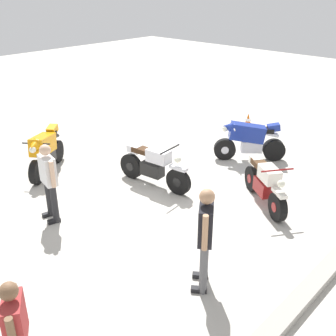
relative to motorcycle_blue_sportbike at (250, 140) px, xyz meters
The scene contains 10 objects.
ground_plane 3.10m from the motorcycle_blue_sportbike, 17.73° to the right, with size 40.00×40.00×0.00m, color #B7B2A8.
curb_edge 4.71m from the motorcycle_blue_sportbike, 51.74° to the left, with size 14.00×0.30×0.15m, color #9C978F.
motorcycle_blue_sportbike is the anchor object (origin of this frame).
motorcycle_orange_sportbike 5.43m from the motorcycle_blue_sportbike, 38.65° to the right, with size 1.68×1.32×1.14m.
motorcycle_cream_vintage 2.46m from the motorcycle_blue_sportbike, 40.71° to the left, with size 1.26×1.68×1.07m.
motorcycle_silver_cruiser 3.02m from the motorcycle_blue_sportbike, 15.85° to the right, with size 0.70×2.09×1.09m.
person_in_white_shirt 5.58m from the motorcycle_blue_sportbike, 13.35° to the right, with size 0.39×0.65×1.67m.
person_in_black_shirt 5.43m from the motorcycle_blue_sportbike, 25.18° to the left, with size 0.60×0.52×1.78m.
person_in_red_shirt 8.05m from the motorcycle_blue_sportbike, 13.37° to the left, with size 0.49×0.57×1.60m.
traffic_cone 2.64m from the motorcycle_blue_sportbike, 146.57° to the right, with size 0.36×0.36×0.53m.
Camera 1 is at (6.31, 6.45, 4.61)m, focal length 43.95 mm.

